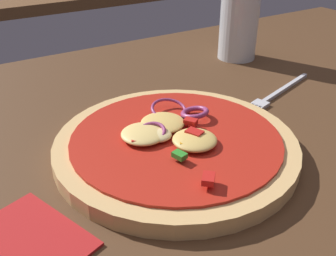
# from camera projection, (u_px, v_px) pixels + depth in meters

# --- Properties ---
(dining_table) EXTENTS (1.45, 0.81, 0.03)m
(dining_table) POSITION_uv_depth(u_px,v_px,m) (184.00, 172.00, 0.42)
(dining_table) COLOR #4C301C
(dining_table) RESTS_ON ground
(pizza) EXTENTS (0.26, 0.26, 0.03)m
(pizza) POSITION_uv_depth(u_px,v_px,m) (177.00, 143.00, 0.42)
(pizza) COLOR tan
(pizza) RESTS_ON dining_table
(fork) EXTENTS (0.18, 0.06, 0.01)m
(fork) POSITION_uv_depth(u_px,v_px,m) (275.00, 95.00, 0.55)
(fork) COLOR silver
(fork) RESTS_ON dining_table
(beer_glass) EXTENTS (0.07, 0.07, 0.14)m
(beer_glass) POSITION_uv_depth(u_px,v_px,m) (239.00, 20.00, 0.66)
(beer_glass) COLOR silver
(beer_glass) RESTS_ON dining_table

